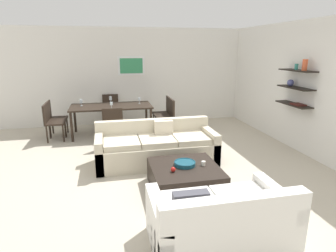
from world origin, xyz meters
name	(u,v)px	position (x,y,z in m)	size (l,w,h in m)	color
ground_plane	(164,168)	(0.00, 0.00, 0.00)	(18.00, 18.00, 0.00)	#BCB29E
back_wall_unit	(149,76)	(0.30, 3.53, 1.35)	(8.40, 0.09, 2.70)	silver
right_wall_shelf_unit	(297,86)	(3.03, 0.60, 1.35)	(0.34, 8.20, 2.70)	silver
sofa_beige	(156,148)	(-0.09, 0.34, 0.29)	(2.26, 0.90, 0.78)	beige
loveseat_white	(220,222)	(0.17, -2.20, 0.29)	(1.53, 0.90, 0.78)	white
coffee_table	(185,178)	(0.15, -0.85, 0.19)	(1.04, 1.04, 0.38)	black
decorative_bowl	(185,163)	(0.16, -0.80, 0.41)	(0.33, 0.33, 0.06)	navy
candle_jar	(203,163)	(0.44, -0.86, 0.41)	(0.07, 0.07, 0.07)	silver
apple_on_coffee_table	(173,169)	(-0.07, -0.99, 0.42)	(0.07, 0.07, 0.07)	red
dining_table	(111,108)	(-0.86, 2.40, 0.69)	(2.00, 0.95, 0.75)	black
dining_chair_left_far	(54,116)	(-2.27, 2.62, 0.50)	(0.44, 0.44, 0.88)	black
dining_chair_right_near	(168,114)	(0.55, 2.19, 0.50)	(0.44, 0.44, 0.88)	black
dining_chair_head	(111,108)	(-0.86, 3.29, 0.50)	(0.44, 0.44, 0.88)	black
dining_chair_left_near	(51,120)	(-2.27, 2.19, 0.50)	(0.44, 0.44, 0.88)	black
dining_chair_right_far	(164,111)	(0.55, 2.62, 0.50)	(0.44, 0.44, 0.88)	black
dining_chair_foot	(113,124)	(-0.86, 1.52, 0.50)	(0.44, 0.44, 0.88)	black
wine_glass_foot	(111,104)	(-0.86, 1.99, 0.87)	(0.07, 0.07, 0.16)	silver
wine_glass_left_far	(81,101)	(-1.59, 2.52, 0.86)	(0.07, 0.07, 0.17)	silver
wine_glass_right_far	(139,99)	(-0.14, 2.52, 0.86)	(0.07, 0.07, 0.15)	silver
wine_glass_head	(111,98)	(-0.86, 2.82, 0.86)	(0.07, 0.07, 0.17)	silver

